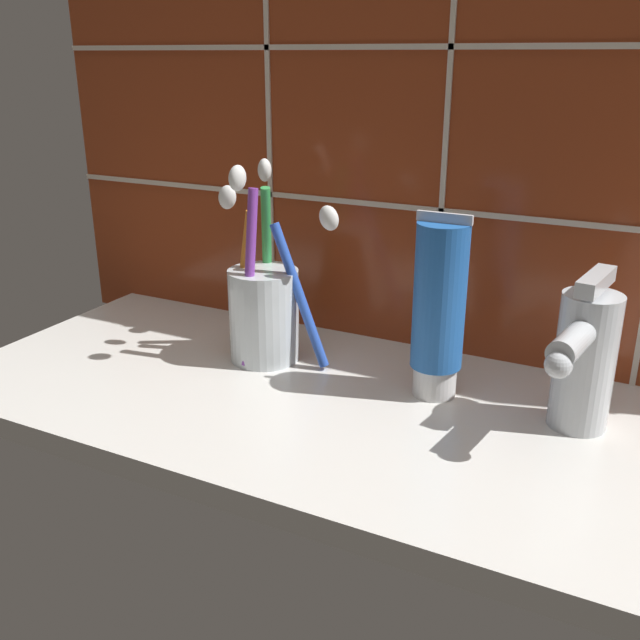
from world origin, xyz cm
name	(u,v)px	position (x,y,z in cm)	size (l,w,h in cm)	color
sink_counter	(356,416)	(0.00, 0.00, 1.00)	(73.31, 30.09, 2.00)	silver
tile_wall_backsplash	(428,153)	(0.01, 15.29, 20.85)	(83.31, 1.72, 41.68)	#933819
toothbrush_cup	(264,306)	(-11.83, 4.97, 7.26)	(12.46, 9.40, 18.79)	silver
toothpaste_tube	(439,308)	(5.05, 4.93, 9.84)	(4.55, 4.33, 15.76)	white
sink_faucet	(583,357)	(16.71, 4.21, 8.04)	(4.54, 11.06, 12.42)	silver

